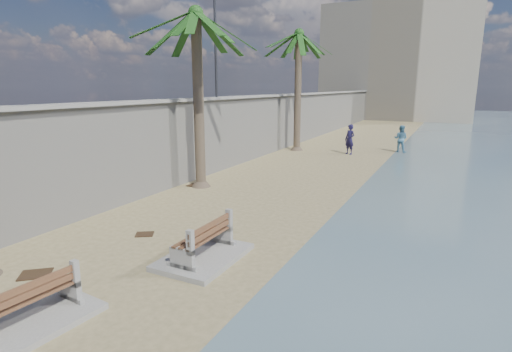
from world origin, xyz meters
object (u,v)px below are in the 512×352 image
(bench_far, at_px, (203,243))
(palm_mid, at_px, (196,16))
(palm_back, at_px, (299,35))
(person_a, at_px, (350,137))
(bench_near, at_px, (30,304))
(person_b, at_px, (401,137))

(bench_far, relative_size, palm_mid, 0.30)
(palm_back, height_order, person_a, palm_back)
(bench_near, xyz_separation_m, bench_far, (1.19, 3.63, 0.04))
(bench_near, distance_m, bench_far, 3.82)
(palm_back, bearing_deg, bench_far, -76.59)
(palm_mid, bearing_deg, bench_far, -55.32)
(palm_back, relative_size, person_b, 4.31)
(bench_near, distance_m, palm_mid, 11.93)
(person_a, height_order, person_b, person_a)
(palm_mid, xyz_separation_m, person_b, (6.30, 13.12, -5.81))
(bench_near, bearing_deg, person_a, 88.26)
(bench_far, distance_m, palm_mid, 9.67)
(person_a, bearing_deg, palm_mid, -80.16)
(bench_far, bearing_deg, person_a, 91.91)
(bench_far, xyz_separation_m, palm_mid, (-4.15, 6.00, 6.34))
(bench_far, height_order, palm_back, palm_back)
(bench_far, xyz_separation_m, person_a, (-0.56, 16.91, 0.64))
(palm_mid, distance_m, person_b, 15.67)
(bench_far, relative_size, palm_back, 0.28)
(bench_near, height_order, palm_back, palm_back)
(bench_far, height_order, person_a, person_a)
(palm_mid, height_order, palm_back, palm_back)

